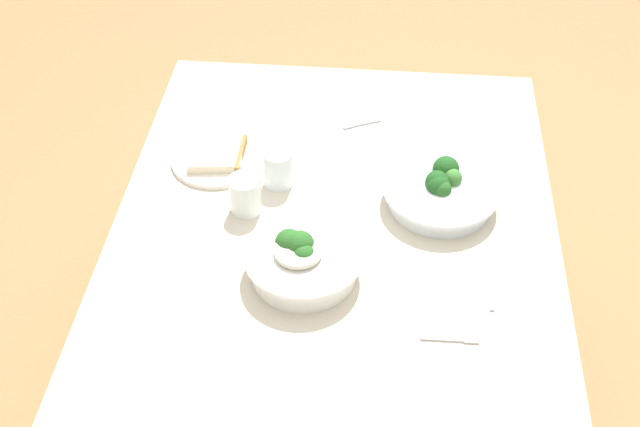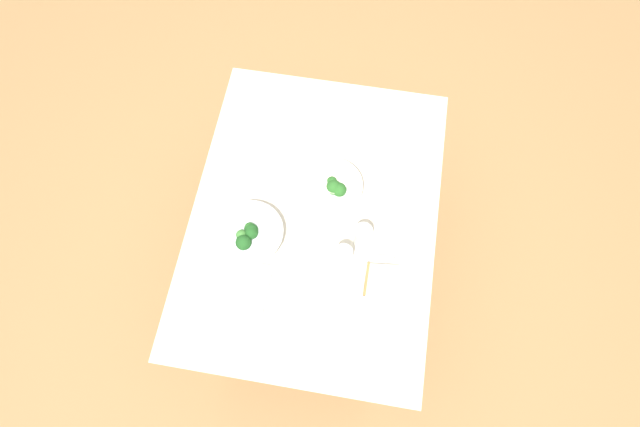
{
  "view_description": "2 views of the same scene",
  "coord_description": "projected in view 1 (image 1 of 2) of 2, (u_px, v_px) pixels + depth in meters",
  "views": [
    {
      "loc": [
        -1.24,
        -0.08,
        1.95
      ],
      "look_at": [
        0.03,
        0.03,
        0.76
      ],
      "focal_mm": 46.19,
      "sensor_mm": 36.0,
      "label": 1
    },
    {
      "loc": [
        0.73,
        0.15,
        2.55
      ],
      "look_at": [
        -0.0,
        0.02,
        0.76
      ],
      "focal_mm": 28.46,
      "sensor_mm": 36.0,
      "label": 2
    }
  ],
  "objects": [
    {
      "name": "dining_table",
      "position": [
        333.0,
        272.0,
        1.82
      ],
      "size": [
        1.28,
        0.95,
        0.73
      ],
      "color": "beige",
      "rests_on": "ground_plane"
    },
    {
      "name": "fork_by_far_bowl",
      "position": [
        360.0,
        124.0,
        2.02
      ],
      "size": [
        0.05,
        0.1,
        0.0
      ],
      "rotation": [
        0.0,
        0.0,
        1.98
      ],
      "color": "#B7B7BC",
      "rests_on": "dining_table"
    },
    {
      "name": "bread_side_plate",
      "position": [
        217.0,
        156.0,
        1.91
      ],
      "size": [
        0.21,
        0.21,
        0.03
      ],
      "color": "silver",
      "rests_on": "dining_table"
    },
    {
      "name": "broccoli_bowl_near",
      "position": [
        441.0,
        192.0,
        1.8
      ],
      "size": [
        0.26,
        0.26,
        0.09
      ],
      "color": "white",
      "rests_on": "dining_table"
    },
    {
      "name": "broccoli_bowl_far",
      "position": [
        303.0,
        260.0,
        1.63
      ],
      "size": [
        0.24,
        0.24,
        0.1
      ],
      "color": "white",
      "rests_on": "dining_table"
    },
    {
      "name": "water_glass_side",
      "position": [
        278.0,
        168.0,
        1.83
      ],
      "size": [
        0.07,
        0.07,
        0.09
      ],
      "primitive_type": "cylinder",
      "color": "silver",
      "rests_on": "dining_table"
    },
    {
      "name": "table_knife_left",
      "position": [
        498.0,
        272.0,
        1.66
      ],
      "size": [
        0.21,
        0.05,
        0.0
      ],
      "primitive_type": "cube",
      "rotation": [
        0.0,
        0.0,
        6.11
      ],
      "color": "#B7B7BC",
      "rests_on": "dining_table"
    },
    {
      "name": "fork_by_near_bowl",
      "position": [
        452.0,
        340.0,
        1.53
      ],
      "size": [
        0.01,
        0.11,
        0.0
      ],
      "rotation": [
        0.0,
        0.0,
        4.74
      ],
      "color": "#B7B7BC",
      "rests_on": "dining_table"
    },
    {
      "name": "water_glass_center",
      "position": [
        245.0,
        195.0,
        1.77
      ],
      "size": [
        0.07,
        0.07,
        0.09
      ],
      "primitive_type": "cylinder",
      "color": "silver",
      "rests_on": "dining_table"
    },
    {
      "name": "ground_plane",
      "position": [
        330.0,
        426.0,
        2.23
      ],
      "size": [
        6.0,
        6.0,
        0.0
      ],
      "primitive_type": "plane",
      "color": "#9E7547"
    },
    {
      "name": "table_knife_right",
      "position": [
        284.0,
        139.0,
        1.98
      ],
      "size": [
        0.22,
        0.02,
        0.0
      ],
      "primitive_type": "cube",
      "rotation": [
        0.0,
        0.0,
        0.04
      ],
      "color": "#B7B7BC",
      "rests_on": "dining_table"
    },
    {
      "name": "napkin_folded_upper",
      "position": [
        421.0,
        147.0,
        1.96
      ],
      "size": [
        0.19,
        0.14,
        0.01
      ],
      "primitive_type": "cube",
      "rotation": [
        0.0,
        0.0,
        -0.02
      ],
      "color": "#B1A997",
      "rests_on": "dining_table"
    }
  ]
}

